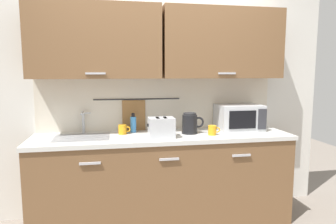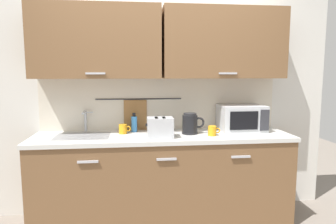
{
  "view_description": "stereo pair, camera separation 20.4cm",
  "coord_description": "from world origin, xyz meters",
  "px_view_note": "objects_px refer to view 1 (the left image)",
  "views": [
    {
      "loc": [
        -0.49,
        -2.6,
        1.51
      ],
      "look_at": [
        0.05,
        0.33,
        1.12
      ],
      "focal_mm": 32.5,
      "sensor_mm": 36.0,
      "label": 1
    },
    {
      "loc": [
        -0.29,
        -2.63,
        1.51
      ],
      "look_at": [
        0.05,
        0.33,
        1.12
      ],
      "focal_mm": 32.5,
      "sensor_mm": 36.0,
      "label": 2
    }
  ],
  "objects_px": {
    "mixing_bowl": "(159,127)",
    "toaster": "(161,128)",
    "dish_soap_bottle": "(133,124)",
    "microwave": "(239,117)",
    "electric_kettle": "(190,123)",
    "mug_by_kettle": "(212,130)",
    "mug_near_sink": "(123,129)"
  },
  "relations": [
    {
      "from": "microwave",
      "to": "toaster",
      "type": "height_order",
      "value": "microwave"
    },
    {
      "from": "electric_kettle",
      "to": "mug_by_kettle",
      "type": "bearing_deg",
      "value": -30.59
    },
    {
      "from": "electric_kettle",
      "to": "mixing_bowl",
      "type": "bearing_deg",
      "value": 152.92
    },
    {
      "from": "electric_kettle",
      "to": "toaster",
      "type": "bearing_deg",
      "value": -155.61
    },
    {
      "from": "mug_by_kettle",
      "to": "toaster",
      "type": "bearing_deg",
      "value": -176.96
    },
    {
      "from": "electric_kettle",
      "to": "dish_soap_bottle",
      "type": "height_order",
      "value": "electric_kettle"
    },
    {
      "from": "microwave",
      "to": "dish_soap_bottle",
      "type": "bearing_deg",
      "value": 176.33
    },
    {
      "from": "mug_near_sink",
      "to": "mixing_bowl",
      "type": "bearing_deg",
      "value": 10.17
    },
    {
      "from": "mug_by_kettle",
      "to": "microwave",
      "type": "bearing_deg",
      "value": 30.23
    },
    {
      "from": "electric_kettle",
      "to": "mug_by_kettle",
      "type": "xyz_separation_m",
      "value": [
        0.2,
        -0.12,
        -0.05
      ]
    },
    {
      "from": "electric_kettle",
      "to": "mixing_bowl",
      "type": "xyz_separation_m",
      "value": [
        -0.29,
        0.15,
        -0.06
      ]
    },
    {
      "from": "mixing_bowl",
      "to": "toaster",
      "type": "bearing_deg",
      "value": -94.13
    },
    {
      "from": "electric_kettle",
      "to": "microwave",
      "type": "bearing_deg",
      "value": 9.83
    },
    {
      "from": "microwave",
      "to": "mug_near_sink",
      "type": "height_order",
      "value": "microwave"
    },
    {
      "from": "microwave",
      "to": "mug_near_sink",
      "type": "xyz_separation_m",
      "value": [
        -1.23,
        -0.01,
        -0.09
      ]
    },
    {
      "from": "microwave",
      "to": "dish_soap_bottle",
      "type": "relative_size",
      "value": 2.35
    },
    {
      "from": "mixing_bowl",
      "to": "toaster",
      "type": "xyz_separation_m",
      "value": [
        -0.02,
        -0.29,
        0.05
      ]
    },
    {
      "from": "mixing_bowl",
      "to": "electric_kettle",
      "type": "bearing_deg",
      "value": -27.08
    },
    {
      "from": "mixing_bowl",
      "to": "toaster",
      "type": "height_order",
      "value": "toaster"
    },
    {
      "from": "microwave",
      "to": "dish_soap_bottle",
      "type": "xyz_separation_m",
      "value": [
        -1.12,
        0.07,
        -0.05
      ]
    },
    {
      "from": "microwave",
      "to": "mixing_bowl",
      "type": "height_order",
      "value": "microwave"
    },
    {
      "from": "dish_soap_bottle",
      "to": "toaster",
      "type": "distance_m",
      "value": 0.39
    },
    {
      "from": "mug_near_sink",
      "to": "toaster",
      "type": "relative_size",
      "value": 0.47
    },
    {
      "from": "mug_by_kettle",
      "to": "mixing_bowl",
      "type": "bearing_deg",
      "value": 151.49
    },
    {
      "from": "microwave",
      "to": "electric_kettle",
      "type": "distance_m",
      "value": 0.57
    },
    {
      "from": "toaster",
      "to": "mug_by_kettle",
      "type": "height_order",
      "value": "toaster"
    },
    {
      "from": "mixing_bowl",
      "to": "toaster",
      "type": "distance_m",
      "value": 0.3
    },
    {
      "from": "microwave",
      "to": "electric_kettle",
      "type": "bearing_deg",
      "value": -170.17
    },
    {
      "from": "dish_soap_bottle",
      "to": "mixing_bowl",
      "type": "bearing_deg",
      "value": -4.07
    },
    {
      "from": "toaster",
      "to": "mug_by_kettle",
      "type": "relative_size",
      "value": 2.13
    },
    {
      "from": "electric_kettle",
      "to": "dish_soap_bottle",
      "type": "bearing_deg",
      "value": 163.09
    },
    {
      "from": "electric_kettle",
      "to": "toaster",
      "type": "height_order",
      "value": "electric_kettle"
    }
  ]
}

